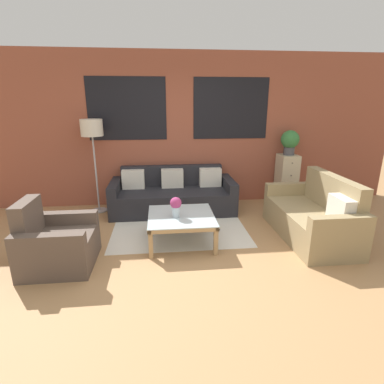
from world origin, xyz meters
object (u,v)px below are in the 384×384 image
at_px(floor_lamp, 92,132).
at_px(potted_plant, 290,141).
at_px(couch_dark, 173,196).
at_px(coffee_table, 181,219).
at_px(armchair_corner, 57,244).
at_px(drawer_cabinet, 286,179).
at_px(settee_vintage, 313,217).
at_px(flower_vase, 176,206).

relative_size(floor_lamp, potted_plant, 3.56).
xyz_separation_m(couch_dark, coffee_table, (0.06, -1.32, 0.07)).
height_order(armchair_corner, floor_lamp, floor_lamp).
distance_m(couch_dark, drawer_cabinet, 2.24).
distance_m(settee_vintage, floor_lamp, 3.81).
bearing_deg(couch_dark, potted_plant, 5.46).
xyz_separation_m(floor_lamp, flower_vase, (1.33, -1.48, -0.85)).
relative_size(couch_dark, drawer_cabinet, 2.31).
relative_size(armchair_corner, potted_plant, 1.82).
relative_size(coffee_table, drawer_cabinet, 0.96).
relative_size(drawer_cabinet, potted_plant, 2.06).
bearing_deg(coffee_table, potted_plant, 35.21).
relative_size(armchair_corner, floor_lamp, 0.51).
height_order(armchair_corner, potted_plant, potted_plant).
relative_size(coffee_table, potted_plant, 1.98).
relative_size(floor_lamp, flower_vase, 5.81).
height_order(couch_dark, floor_lamp, floor_lamp).
distance_m(armchair_corner, floor_lamp, 2.21).
bearing_deg(couch_dark, coffee_table, -87.49).
bearing_deg(flower_vase, drawer_cabinet, 35.29).
xyz_separation_m(coffee_table, flower_vase, (-0.07, -0.06, 0.22)).
relative_size(settee_vintage, potted_plant, 3.57).
height_order(floor_lamp, flower_vase, floor_lamp).
relative_size(settee_vintage, floor_lamp, 1.00).
bearing_deg(couch_dark, floor_lamp, 175.49).
height_order(couch_dark, coffee_table, couch_dark).
distance_m(armchair_corner, potted_plant, 4.32).
relative_size(potted_plant, flower_vase, 1.63).
distance_m(coffee_table, drawer_cabinet, 2.66).
bearing_deg(potted_plant, couch_dark, -174.54).
height_order(couch_dark, settee_vintage, settee_vintage).
bearing_deg(couch_dark, settee_vintage, -34.17).
distance_m(couch_dark, floor_lamp, 1.77).
height_order(armchair_corner, drawer_cabinet, drawer_cabinet).
bearing_deg(settee_vintage, flower_vase, -179.32).
relative_size(settee_vintage, armchair_corner, 1.97).
bearing_deg(settee_vintage, armchair_corner, -173.07).
relative_size(couch_dark, armchair_corner, 2.62).
bearing_deg(settee_vintage, coffee_table, 179.01).
bearing_deg(coffee_table, armchair_corner, -163.60).
height_order(settee_vintage, potted_plant, potted_plant).
relative_size(couch_dark, flower_vase, 7.77).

